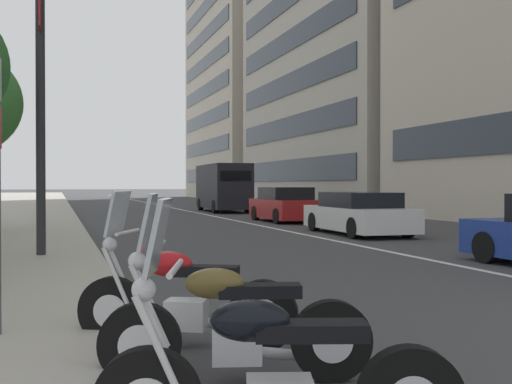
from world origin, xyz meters
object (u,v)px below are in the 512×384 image
motorcycle_far_end_row (231,327)px  car_far_down_avenue (285,205)px  car_lead_in_lane (358,214)px  delivery_van_ahead (223,187)px  street_lamp_with_banners (63,19)px  motorcycle_second_in_row (182,300)px  motorcycle_mid_row (272,379)px

motorcycle_far_end_row → car_far_down_avenue: bearing=-97.7°
motorcycle_far_end_row → car_far_down_avenue: 20.75m
car_lead_in_lane → car_far_down_avenue: 6.71m
car_far_down_avenue → delivery_van_ahead: 9.90m
delivery_van_ahead → street_lamp_with_banners: size_ratio=0.79×
car_far_down_avenue → delivery_van_ahead: (9.87, 0.04, 0.75)m
motorcycle_second_in_row → car_lead_in_lane: size_ratio=0.42×
motorcycle_far_end_row → car_lead_in_lane: bearing=-107.1°
motorcycle_mid_row → delivery_van_ahead: size_ratio=0.34×
motorcycle_mid_row → car_lead_in_lane: motorcycle_mid_row is taller
motorcycle_second_in_row → car_far_down_avenue: bearing=-87.8°
delivery_van_ahead → street_lamp_with_banners: street_lamp_with_banners is taller
motorcycle_mid_row → car_far_down_avenue: (20.53, -7.87, 0.24)m
car_lead_in_lane → street_lamp_with_banners: 10.63m
motorcycle_mid_row → car_lead_in_lane: (13.82, -7.75, 0.19)m
delivery_van_ahead → car_lead_in_lane: bearing=-178.4°
car_lead_in_lane → delivery_van_ahead: (16.58, -0.08, 0.80)m
motorcycle_second_in_row → delivery_van_ahead: size_ratio=0.33×
car_lead_in_lane → car_far_down_avenue: bearing=0.8°
motorcycle_far_end_row → car_far_down_avenue: motorcycle_far_end_row is taller
street_lamp_with_banners → delivery_van_ahead: bearing=-23.1°
motorcycle_far_end_row → motorcycle_second_in_row: motorcycle_second_in_row is taller
motorcycle_far_end_row → delivery_van_ahead: 30.14m
car_lead_in_lane → motorcycle_far_end_row: bearing=150.4°
street_lamp_with_banners → car_lead_in_lane: bearing=-64.3°
delivery_van_ahead → street_lamp_with_banners: (-20.81, 8.87, 3.43)m
motorcycle_far_end_row → car_far_down_avenue: (19.25, -7.75, 0.24)m
motorcycle_mid_row → car_far_down_avenue: 21.99m
motorcycle_far_end_row → car_lead_in_lane: motorcycle_far_end_row is taller
motorcycle_far_end_row → motorcycle_second_in_row: bearing=-68.3°
delivery_van_ahead → car_far_down_avenue: bearing=-177.9°
street_lamp_with_banners → motorcycle_far_end_row: bearing=-172.1°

